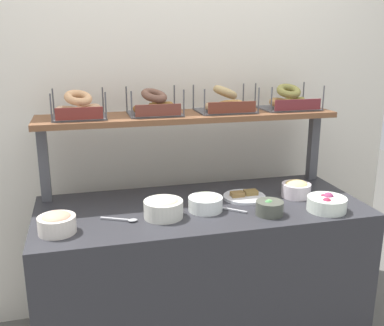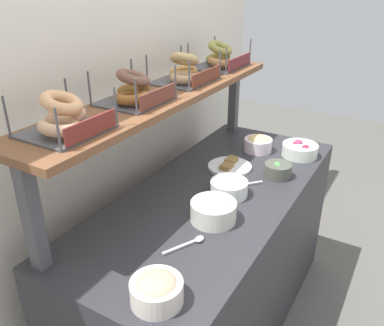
{
  "view_description": "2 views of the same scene",
  "coord_description": "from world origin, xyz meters",
  "px_view_note": "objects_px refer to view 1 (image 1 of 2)",
  "views": [
    {
      "loc": [
        -0.57,
        -2.03,
        1.66
      ],
      "look_at": [
        -0.03,
        0.06,
        1.06
      ],
      "focal_mm": 41.31,
      "sensor_mm": 36.0,
      "label": 1
    },
    {
      "loc": [
        -1.44,
        -0.72,
        1.77
      ],
      "look_at": [
        -0.06,
        0.09,
        1.0
      ],
      "focal_mm": 37.36,
      "sensor_mm": 36.0,
      "label": 2
    }
  ],
  "objects_px": {
    "bagel_basket_sesame": "(225,103)",
    "bagel_basket_everything": "(288,101)",
    "bowl_beet_salad": "(327,203)",
    "bowl_scallion_spread": "(205,202)",
    "bowl_egg_salad": "(296,189)",
    "serving_plate_white": "(244,196)",
    "bagel_basket_cinnamon_raisin": "(154,105)",
    "serving_spoon_by_edge": "(125,220)",
    "bowl_lox_spread": "(57,223)",
    "bagel_basket_plain": "(79,108)",
    "bowl_veggie_mix": "(269,207)",
    "bowl_potato_salad": "(163,207)",
    "serving_spoon_near_plate": "(224,208)"
  },
  "relations": [
    {
      "from": "bowl_egg_salad",
      "to": "bagel_basket_cinnamon_raisin",
      "type": "distance_m",
      "value": 0.88
    },
    {
      "from": "serving_plate_white",
      "to": "serving_spoon_by_edge",
      "type": "height_order",
      "value": "serving_plate_white"
    },
    {
      "from": "bagel_basket_sesame",
      "to": "bowl_beet_salad",
      "type": "bearing_deg",
      "value": -53.97
    },
    {
      "from": "bowl_lox_spread",
      "to": "bagel_basket_cinnamon_raisin",
      "type": "height_order",
      "value": "bagel_basket_cinnamon_raisin"
    },
    {
      "from": "bowl_potato_salad",
      "to": "bagel_basket_plain",
      "type": "bearing_deg",
      "value": 133.24
    },
    {
      "from": "bowl_potato_salad",
      "to": "serving_spoon_by_edge",
      "type": "xyz_separation_m",
      "value": [
        -0.18,
        -0.0,
        -0.05
      ]
    },
    {
      "from": "serving_spoon_by_edge",
      "to": "bagel_basket_sesame",
      "type": "xyz_separation_m",
      "value": [
        0.61,
        0.39,
        0.47
      ]
    },
    {
      "from": "bagel_basket_plain",
      "to": "bagel_basket_cinnamon_raisin",
      "type": "height_order",
      "value": "bagel_basket_plain"
    },
    {
      "from": "bowl_beet_salad",
      "to": "bowl_scallion_spread",
      "type": "height_order",
      "value": "bowl_scallion_spread"
    },
    {
      "from": "bagel_basket_cinnamon_raisin",
      "to": "bowl_lox_spread",
      "type": "bearing_deg",
      "value": -138.84
    },
    {
      "from": "serving_spoon_near_plate",
      "to": "serving_spoon_by_edge",
      "type": "height_order",
      "value": "same"
    },
    {
      "from": "bowl_lox_spread",
      "to": "serving_plate_white",
      "type": "relative_size",
      "value": 0.73
    },
    {
      "from": "bagel_basket_sesame",
      "to": "bagel_basket_everything",
      "type": "bearing_deg",
      "value": 0.43
    },
    {
      "from": "bowl_egg_salad",
      "to": "serving_spoon_by_edge",
      "type": "distance_m",
      "value": 0.94
    },
    {
      "from": "bowl_scallion_spread",
      "to": "serving_plate_white",
      "type": "relative_size",
      "value": 0.75
    },
    {
      "from": "bagel_basket_cinnamon_raisin",
      "to": "serving_spoon_by_edge",
      "type": "bearing_deg",
      "value": -118.86
    },
    {
      "from": "bowl_scallion_spread",
      "to": "bagel_basket_everything",
      "type": "height_order",
      "value": "bagel_basket_everything"
    },
    {
      "from": "bowl_lox_spread",
      "to": "serving_spoon_near_plate",
      "type": "relative_size",
      "value": 1.12
    },
    {
      "from": "bagel_basket_cinnamon_raisin",
      "to": "bowl_scallion_spread",
      "type": "bearing_deg",
      "value": -62.82
    },
    {
      "from": "bowl_lox_spread",
      "to": "bowl_veggie_mix",
      "type": "bearing_deg",
      "value": -2.13
    },
    {
      "from": "bowl_lox_spread",
      "to": "bowl_egg_salad",
      "type": "distance_m",
      "value": 1.24
    },
    {
      "from": "serving_spoon_near_plate",
      "to": "bagel_basket_cinnamon_raisin",
      "type": "relative_size",
      "value": 0.53
    },
    {
      "from": "bowl_beet_salad",
      "to": "serving_plate_white",
      "type": "relative_size",
      "value": 0.85
    },
    {
      "from": "bowl_lox_spread",
      "to": "bagel_basket_everything",
      "type": "bearing_deg",
      "value": 19.22
    },
    {
      "from": "bowl_lox_spread",
      "to": "bagel_basket_plain",
      "type": "xyz_separation_m",
      "value": [
        0.12,
        0.44,
        0.43
      ]
    },
    {
      "from": "bowl_egg_salad",
      "to": "serving_plate_white",
      "type": "height_order",
      "value": "bowl_egg_salad"
    },
    {
      "from": "serving_spoon_near_plate",
      "to": "bagel_basket_sesame",
      "type": "xyz_separation_m",
      "value": [
        0.12,
        0.37,
        0.47
      ]
    },
    {
      "from": "serving_spoon_near_plate",
      "to": "bagel_basket_sesame",
      "type": "bearing_deg",
      "value": 72.21
    },
    {
      "from": "bagel_basket_plain",
      "to": "bowl_scallion_spread",
      "type": "bearing_deg",
      "value": -31.1
    },
    {
      "from": "bowl_scallion_spread",
      "to": "bagel_basket_plain",
      "type": "xyz_separation_m",
      "value": [
        -0.57,
        0.35,
        0.44
      ]
    },
    {
      "from": "bowl_egg_salad",
      "to": "bowl_beet_salad",
      "type": "xyz_separation_m",
      "value": [
        0.05,
        -0.22,
        -0.01
      ]
    },
    {
      "from": "serving_spoon_near_plate",
      "to": "bowl_veggie_mix",
      "type": "bearing_deg",
      "value": -31.62
    },
    {
      "from": "bowl_veggie_mix",
      "to": "bagel_basket_plain",
      "type": "relative_size",
      "value": 0.49
    },
    {
      "from": "serving_plate_white",
      "to": "bagel_basket_sesame",
      "type": "xyz_separation_m",
      "value": [
        -0.04,
        0.24,
        0.47
      ]
    },
    {
      "from": "serving_spoon_near_plate",
      "to": "serving_spoon_by_edge",
      "type": "bearing_deg",
      "value": -177.19
    },
    {
      "from": "bowl_potato_salad",
      "to": "serving_spoon_by_edge",
      "type": "height_order",
      "value": "bowl_potato_salad"
    },
    {
      "from": "bowl_egg_salad",
      "to": "bagel_basket_sesame",
      "type": "bearing_deg",
      "value": 137.92
    },
    {
      "from": "bowl_scallion_spread",
      "to": "bowl_beet_salad",
      "type": "bearing_deg",
      "value": -14.54
    },
    {
      "from": "bowl_beet_salad",
      "to": "bagel_basket_plain",
      "type": "bearing_deg",
      "value": 156.71
    },
    {
      "from": "bowl_beet_salad",
      "to": "serving_spoon_near_plate",
      "type": "xyz_separation_m",
      "value": [
        -0.49,
        0.14,
        -0.03
      ]
    },
    {
      "from": "bowl_egg_salad",
      "to": "bagel_basket_everything",
      "type": "height_order",
      "value": "bagel_basket_everything"
    },
    {
      "from": "bagel_basket_cinnamon_raisin",
      "to": "bagel_basket_sesame",
      "type": "distance_m",
      "value": 0.4
    },
    {
      "from": "bowl_lox_spread",
      "to": "bagel_basket_sesame",
      "type": "height_order",
      "value": "bagel_basket_sesame"
    },
    {
      "from": "bowl_potato_salad",
      "to": "bagel_basket_cinnamon_raisin",
      "type": "xyz_separation_m",
      "value": [
        0.03,
        0.39,
        0.43
      ]
    },
    {
      "from": "bowl_beet_salad",
      "to": "bowl_scallion_spread",
      "type": "distance_m",
      "value": 0.6
    },
    {
      "from": "serving_spoon_near_plate",
      "to": "bagel_basket_cinnamon_raisin",
      "type": "bearing_deg",
      "value": 126.9
    },
    {
      "from": "bowl_lox_spread",
      "to": "bagel_basket_sesame",
      "type": "xyz_separation_m",
      "value": [
        0.91,
        0.45,
        0.43
      ]
    },
    {
      "from": "bowl_lox_spread",
      "to": "bowl_veggie_mix",
      "type": "xyz_separation_m",
      "value": [
        0.98,
        -0.04,
        -0.01
      ]
    },
    {
      "from": "bowl_lox_spread",
      "to": "bagel_basket_everything",
      "type": "height_order",
      "value": "bagel_basket_everything"
    },
    {
      "from": "bowl_egg_salad",
      "to": "bagel_basket_cinnamon_raisin",
      "type": "height_order",
      "value": "bagel_basket_cinnamon_raisin"
    }
  ]
}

